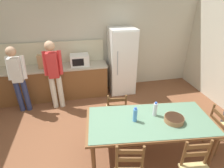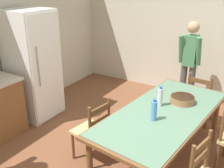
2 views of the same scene
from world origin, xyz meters
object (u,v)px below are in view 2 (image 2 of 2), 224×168
at_px(dining_table, 164,116).
at_px(person_by_table, 189,60).
at_px(serving_bowl, 182,99).
at_px(chair_head_end, 200,99).
at_px(chair_side_far_left, 93,131).
at_px(bottle_near_centre, 154,110).
at_px(refrigerator, 33,65).
at_px(bottle_off_centre, 160,97).

height_order(dining_table, person_by_table, person_by_table).
relative_size(dining_table, serving_bowl, 7.06).
height_order(chair_head_end, chair_side_far_left, same).
relative_size(dining_table, chair_side_far_left, 2.48).
bearing_deg(serving_bowl, dining_table, 162.47).
distance_m(bottle_near_centre, serving_bowl, 0.66).
distance_m(refrigerator, chair_side_far_left, 1.77).
bearing_deg(chair_head_end, bottle_off_centre, 83.47).
bearing_deg(dining_table, serving_bowl, -17.53).
distance_m(dining_table, person_by_table, 1.95).
distance_m(refrigerator, serving_bowl, 2.57).
xyz_separation_m(bottle_near_centre, bottle_off_centre, (0.39, 0.08, 0.00)).
xyz_separation_m(bottle_off_centre, chair_head_end, (1.24, -0.27, -0.47)).
relative_size(refrigerator, chair_side_far_left, 2.07).
relative_size(refrigerator, dining_table, 0.83).
bearing_deg(chair_side_far_left, bottle_near_centre, 107.54).
bearing_deg(bottle_near_centre, bottle_off_centre, 11.30).
distance_m(serving_bowl, chair_head_end, 1.07).
xyz_separation_m(chair_head_end, chair_side_far_left, (-1.76, 0.99, 0.00)).
xyz_separation_m(dining_table, bottle_near_centre, (-0.27, 0.03, 0.20)).
bearing_deg(serving_bowl, refrigerator, 95.00).
height_order(dining_table, chair_head_end, chair_head_end).
bearing_deg(serving_bowl, bottle_off_centre, 137.56).
bearing_deg(person_by_table, bottle_near_centre, 6.85).
xyz_separation_m(refrigerator, dining_table, (-0.14, -2.44, -0.23)).
relative_size(refrigerator, bottle_off_centre, 6.98).
height_order(dining_table, bottle_off_centre, bottle_off_centre).
bearing_deg(serving_bowl, person_by_table, 12.66).
distance_m(refrigerator, dining_table, 2.46).
bearing_deg(refrigerator, serving_bowl, -85.00).
relative_size(bottle_near_centre, chair_side_far_left, 0.30).
relative_size(serving_bowl, chair_head_end, 0.35).
bearing_deg(refrigerator, bottle_off_centre, -90.53).
height_order(dining_table, chair_side_far_left, chair_side_far_left).
xyz_separation_m(refrigerator, serving_bowl, (0.22, -2.56, -0.10)).
bearing_deg(bottle_off_centre, dining_table, -138.10).
xyz_separation_m(bottle_off_centre, chair_side_far_left, (-0.52, 0.72, -0.47)).
bearing_deg(bottle_off_centre, bottle_near_centre, -168.70).
bearing_deg(chair_side_far_left, refrigerator, -99.89).
distance_m(chair_side_far_left, person_by_table, 2.44).
bearing_deg(person_by_table, chair_head_end, 36.59).
bearing_deg(refrigerator, bottle_near_centre, -99.68).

